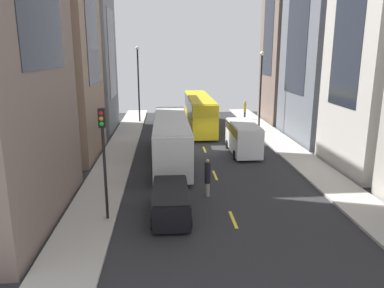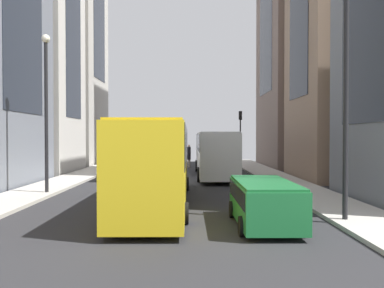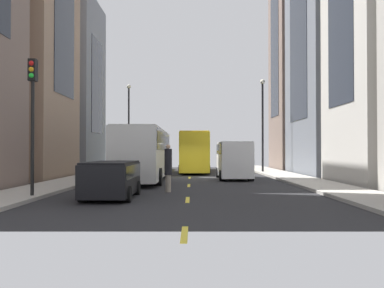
{
  "view_description": "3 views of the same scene",
  "coord_description": "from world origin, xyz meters",
  "px_view_note": "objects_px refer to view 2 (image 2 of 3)",
  "views": [
    {
      "loc": [
        -3.35,
        -31.2,
        8.3
      ],
      "look_at": [
        -1.35,
        -3.62,
        1.42
      ],
      "focal_mm": 34.76,
      "sensor_mm": 36.0,
      "label": 1
    },
    {
      "loc": [
        -1.0,
        26.57,
        3.03
      ],
      "look_at": [
        -1.21,
        -3.33,
        2.47
      ],
      "focal_mm": 36.01,
      "sensor_mm": 36.0,
      "label": 2
    },
    {
      "loc": [
        0.18,
        -30.95,
        1.96
      ],
      "look_at": [
        0.25,
        -2.07,
        2.44
      ],
      "focal_mm": 39.62,
      "sensor_mm": 36.0,
      "label": 3
    }
  ],
  "objects_px": {
    "car_black_0": "(210,157)",
    "pedestrian_crossing_mid": "(189,156)",
    "city_bus_white": "(214,150)",
    "streetcar_yellow": "(159,157)",
    "car_green_1": "(264,200)",
    "traffic_light_near_corner": "(240,127)",
    "delivery_van_white": "(133,158)"
  },
  "relations": [
    {
      "from": "streetcar_yellow",
      "to": "car_green_1",
      "type": "height_order",
      "value": "streetcar_yellow"
    },
    {
      "from": "streetcar_yellow",
      "to": "car_green_1",
      "type": "xyz_separation_m",
      "value": [
        -3.91,
        4.48,
        -1.22
      ]
    },
    {
      "from": "car_black_0",
      "to": "pedestrian_crossing_mid",
      "type": "height_order",
      "value": "pedestrian_crossing_mid"
    },
    {
      "from": "city_bus_white",
      "to": "traffic_light_near_corner",
      "type": "xyz_separation_m",
      "value": [
        -3.41,
        -10.59,
        2.03
      ]
    },
    {
      "from": "car_green_1",
      "to": "traffic_light_near_corner",
      "type": "relative_size",
      "value": 0.79
    },
    {
      "from": "car_green_1",
      "to": "city_bus_white",
      "type": "bearing_deg",
      "value": -87.93
    },
    {
      "from": "city_bus_white",
      "to": "car_green_1",
      "type": "xyz_separation_m",
      "value": [
        -0.6,
        16.7,
        -1.11
      ]
    },
    {
      "from": "city_bus_white",
      "to": "car_black_0",
      "type": "distance_m",
      "value": 10.33
    },
    {
      "from": "streetcar_yellow",
      "to": "delivery_van_white",
      "type": "distance_m",
      "value": 10.9
    },
    {
      "from": "city_bus_white",
      "to": "delivery_van_white",
      "type": "relative_size",
      "value": 2.22
    },
    {
      "from": "streetcar_yellow",
      "to": "car_black_0",
      "type": "relative_size",
      "value": 2.99
    },
    {
      "from": "city_bus_white",
      "to": "streetcar_yellow",
      "type": "xyz_separation_m",
      "value": [
        3.31,
        12.21,
        0.11
      ]
    },
    {
      "from": "delivery_van_white",
      "to": "car_black_0",
      "type": "distance_m",
      "value": 13.49
    },
    {
      "from": "pedestrian_crossing_mid",
      "to": "traffic_light_near_corner",
      "type": "bearing_deg",
      "value": 80.95
    },
    {
      "from": "delivery_van_white",
      "to": "car_green_1",
      "type": "height_order",
      "value": "delivery_van_white"
    },
    {
      "from": "streetcar_yellow",
      "to": "car_black_0",
      "type": "bearing_deg",
      "value": -98.92
    },
    {
      "from": "car_black_0",
      "to": "traffic_light_near_corner",
      "type": "bearing_deg",
      "value": -174.14
    },
    {
      "from": "pedestrian_crossing_mid",
      "to": "delivery_van_white",
      "type": "bearing_deg",
      "value": -61.47
    },
    {
      "from": "car_green_1",
      "to": "traffic_light_near_corner",
      "type": "distance_m",
      "value": 27.62
    },
    {
      "from": "streetcar_yellow",
      "to": "car_green_1",
      "type": "relative_size",
      "value": 3.05
    },
    {
      "from": "traffic_light_near_corner",
      "to": "delivery_van_white",
      "type": "bearing_deg",
      "value": 52.44
    },
    {
      "from": "city_bus_white",
      "to": "traffic_light_near_corner",
      "type": "distance_m",
      "value": 11.31
    },
    {
      "from": "traffic_light_near_corner",
      "to": "city_bus_white",
      "type": "bearing_deg",
      "value": 72.16
    },
    {
      "from": "streetcar_yellow",
      "to": "car_green_1",
      "type": "distance_m",
      "value": 6.08
    },
    {
      "from": "car_black_0",
      "to": "pedestrian_crossing_mid",
      "type": "xyz_separation_m",
      "value": [
        2.19,
        2.64,
        0.31
      ]
    },
    {
      "from": "streetcar_yellow",
      "to": "traffic_light_near_corner",
      "type": "height_order",
      "value": "traffic_light_near_corner"
    },
    {
      "from": "delivery_van_white",
      "to": "city_bus_white",
      "type": "bearing_deg",
      "value": -164.48
    },
    {
      "from": "city_bus_white",
      "to": "streetcar_yellow",
      "type": "relative_size",
      "value": 0.95
    },
    {
      "from": "city_bus_white",
      "to": "car_black_0",
      "type": "relative_size",
      "value": 2.84
    },
    {
      "from": "pedestrian_crossing_mid",
      "to": "city_bus_white",
      "type": "bearing_deg",
      "value": -23.43
    },
    {
      "from": "delivery_van_white",
      "to": "streetcar_yellow",
      "type": "bearing_deg",
      "value": 104.44
    },
    {
      "from": "pedestrian_crossing_mid",
      "to": "traffic_light_near_corner",
      "type": "distance_m",
      "value": 6.77
    }
  ]
}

